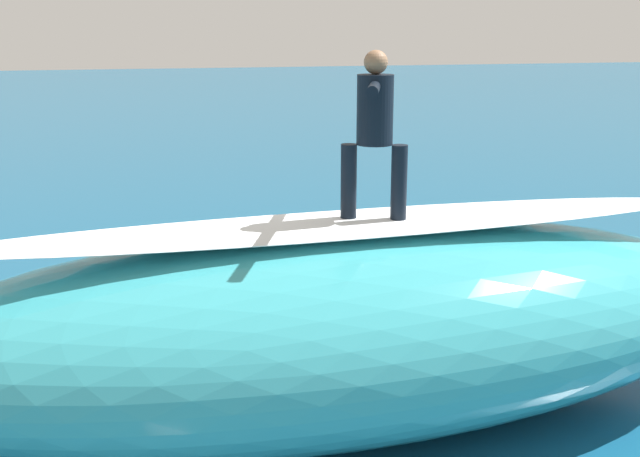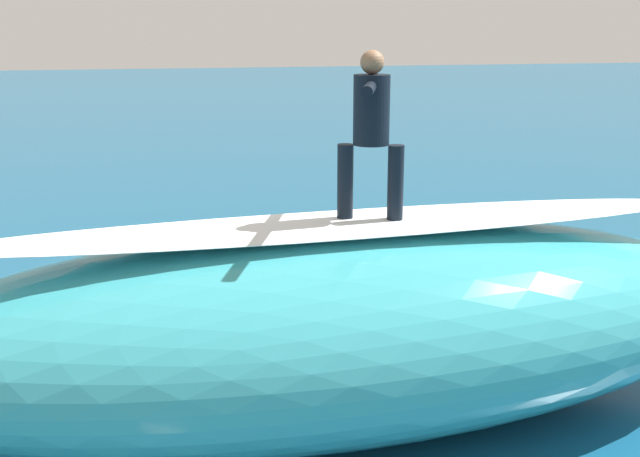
# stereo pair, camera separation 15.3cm
# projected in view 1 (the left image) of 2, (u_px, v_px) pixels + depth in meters

# --- Properties ---
(ground_plane) EXTENTS (120.00, 120.00, 0.00)m
(ground_plane) POSITION_uv_depth(u_px,v_px,m) (270.00, 332.00, 10.16)
(ground_plane) COLOR #145175
(wave_crest) EXTENTS (8.83, 3.43, 2.00)m
(wave_crest) POSITION_uv_depth(u_px,v_px,m) (344.00, 327.00, 7.67)
(wave_crest) COLOR teal
(wave_crest) RESTS_ON ground_plane
(wave_foam_lip) EXTENTS (7.44, 1.38, 0.08)m
(wave_foam_lip) POSITION_uv_depth(u_px,v_px,m) (345.00, 224.00, 7.41)
(wave_foam_lip) COLOR white
(wave_foam_lip) RESTS_ON wave_crest
(surfboard_riding) EXTENTS (2.15, 1.18, 0.08)m
(surfboard_riding) POSITION_uv_depth(u_px,v_px,m) (373.00, 222.00, 7.48)
(surfboard_riding) COLOR yellow
(surfboard_riding) RESTS_ON wave_crest
(surfer_riding) EXTENTS (0.60, 1.43, 1.56)m
(surfer_riding) POSITION_uv_depth(u_px,v_px,m) (375.00, 123.00, 7.24)
(surfer_riding) COLOR black
(surfer_riding) RESTS_ON surfboard_riding
(surfboard_paddling) EXTENTS (0.63, 2.19, 0.07)m
(surfboard_paddling) POSITION_uv_depth(u_px,v_px,m) (286.00, 286.00, 11.83)
(surfboard_paddling) COLOR yellow
(surfboard_paddling) RESTS_ON ground_plane
(surfer_paddling) EXTENTS (0.34, 1.59, 0.29)m
(surfer_paddling) POSITION_uv_depth(u_px,v_px,m) (285.00, 274.00, 11.91)
(surfer_paddling) COLOR black
(surfer_paddling) RESTS_ON surfboard_paddling
(foam_patch_mid) EXTENTS (0.79, 1.06, 0.13)m
(foam_patch_mid) POSITION_uv_depth(u_px,v_px,m) (254.00, 333.00, 9.99)
(foam_patch_mid) COLOR white
(foam_patch_mid) RESTS_ON ground_plane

